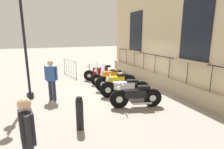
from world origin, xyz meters
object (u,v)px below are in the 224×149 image
object	(u,v)px
bollard	(80,113)
pedestrian_walking	(28,137)
motorcycle_white	(125,88)
lamppost	(22,19)
motorcycle_orange	(110,77)
crowd_barrier	(70,67)
motorcycle_yellow	(116,81)
pedestrian_standing	(51,78)
motorcycle_maroon	(101,73)
motorcycle_black	(136,97)

from	to	relation	value
bollard	pedestrian_walking	size ratio (longest dim) A/B	0.60
motorcycle_white	lamppost	distance (m)	4.94
motorcycle_orange	crowd_barrier	size ratio (longest dim) A/B	1.08
crowd_barrier	pedestrian_walking	bearing A→B (deg)	76.48
motorcycle_orange	motorcycle_yellow	bearing A→B (deg)	84.51
motorcycle_orange	pedestrian_standing	world-z (taller)	pedestrian_standing
motorcycle_yellow	motorcycle_white	size ratio (longest dim) A/B	0.99
motorcycle_maroon	motorcycle_orange	world-z (taller)	motorcycle_orange
motorcycle_black	pedestrian_standing	bearing A→B (deg)	-34.56
motorcycle_orange	bollard	xyz separation A→B (m)	(2.49, 4.00, 0.07)
motorcycle_orange	motorcycle_yellow	world-z (taller)	motorcycle_yellow
pedestrian_walking	motorcycle_yellow	bearing A→B (deg)	-128.62
motorcycle_white	pedestrian_standing	size ratio (longest dim) A/B	1.25
motorcycle_maroon	motorcycle_white	bearing A→B (deg)	90.36
motorcycle_orange	lamppost	size ratio (longest dim) A/B	0.43
motorcycle_yellow	lamppost	distance (m)	4.76
lamppost	bollard	xyz separation A→B (m)	(-1.43, 3.28, -2.75)
pedestrian_standing	lamppost	bearing A→B (deg)	-33.23
motorcycle_maroon	motorcycle_black	world-z (taller)	motorcycle_maroon
motorcycle_black	crowd_barrier	xyz separation A→B (m)	(1.40, -6.30, 0.15)
motorcycle_maroon	pedestrian_walking	xyz separation A→B (m)	(3.56, 6.65, 0.51)
motorcycle_white	lamppost	size ratio (longest dim) A/B	0.42
motorcycle_white	pedestrian_standing	bearing A→B (deg)	-15.46
motorcycle_maroon	bollard	xyz separation A→B (m)	(2.35, 5.10, 0.08)
motorcycle_black	pedestrian_standing	world-z (taller)	pedestrian_standing
motorcycle_yellow	motorcycle_black	distance (m)	2.21
crowd_barrier	motorcycle_maroon	bearing A→B (deg)	127.11
pedestrian_standing	motorcycle_white	bearing A→B (deg)	164.54
motorcycle_maroon	pedestrian_standing	bearing A→B (deg)	39.47
lamppost	pedestrian_walking	xyz separation A→B (m)	(-0.21, 4.83, -2.32)
motorcycle_orange	pedestrian_standing	bearing A→B (deg)	22.99
motorcycle_yellow	crowd_barrier	size ratio (longest dim) A/B	1.05
motorcycle_black	bollard	size ratio (longest dim) A/B	1.92
motorcycle_yellow	pedestrian_walking	world-z (taller)	pedestrian_walking
motorcycle_white	motorcycle_black	world-z (taller)	motorcycle_white
bollard	motorcycle_black	bearing A→B (deg)	-161.11
motorcycle_black	pedestrian_walking	bearing A→B (deg)	33.72
motorcycle_maroon	motorcycle_white	xyz separation A→B (m)	(-0.02, 3.20, -0.01)
pedestrian_walking	crowd_barrier	bearing A→B (deg)	-103.52
motorcycle_black	lamppost	distance (m)	5.29
motorcycle_white	motorcycle_orange	bearing A→B (deg)	-93.41
motorcycle_white	bollard	xyz separation A→B (m)	(2.37, 1.90, 0.08)
lamppost	motorcycle_maroon	bearing A→B (deg)	-154.27
crowd_barrier	bollard	xyz separation A→B (m)	(0.85, 7.08, -0.06)
crowd_barrier	motorcycle_white	bearing A→B (deg)	106.30
motorcycle_white	pedestrian_walking	xyz separation A→B (m)	(3.59, 3.45, 0.52)
motorcycle_yellow	crowd_barrier	xyz separation A→B (m)	(1.54, -4.10, 0.12)
lamppost	pedestrian_standing	distance (m)	2.54
motorcycle_yellow	motorcycle_white	world-z (taller)	motorcycle_yellow
pedestrian_walking	motorcycle_white	bearing A→B (deg)	-136.11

